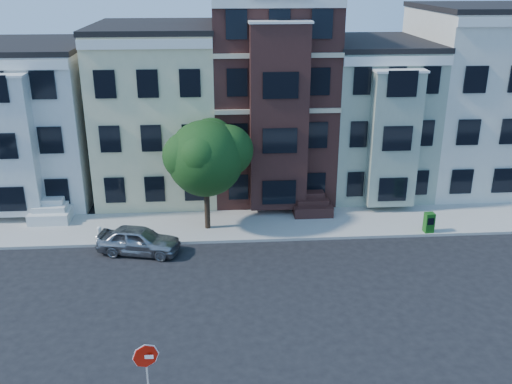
{
  "coord_description": "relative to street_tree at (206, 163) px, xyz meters",
  "views": [
    {
      "loc": [
        -3.38,
        -20.66,
        13.13
      ],
      "look_at": [
        -1.76,
        2.39,
        4.2
      ],
      "focal_mm": 40.0,
      "sensor_mm": 36.0,
      "label": 1
    }
  ],
  "objects": [
    {
      "name": "parked_car",
      "position": [
        -3.39,
        -2.47,
        -3.12
      ],
      "size": [
        4.38,
        2.53,
        1.4
      ],
      "primitive_type": "imported",
      "rotation": [
        0.0,
        0.0,
        1.35
      ],
      "color": "gray",
      "rests_on": "ground"
    },
    {
      "name": "house_brown",
      "position": [
        4.02,
        6.83,
        2.18
      ],
      "size": [
        7.0,
        9.0,
        12.0
      ],
      "primitive_type": "cube",
      "color": "#381B18",
      "rests_on": "ground"
    },
    {
      "name": "ground",
      "position": [
        4.02,
        -7.67,
        -3.82
      ],
      "size": [
        120.0,
        120.0,
        0.0
      ],
      "primitive_type": "plane",
      "color": "black"
    },
    {
      "name": "house_white",
      "position": [
        -10.98,
        6.83,
        0.68
      ],
      "size": [
        8.0,
        9.0,
        9.0
      ],
      "primitive_type": "cube",
      "color": "silver",
      "rests_on": "ground"
    },
    {
      "name": "house_cream",
      "position": [
        17.52,
        6.83,
        1.68
      ],
      "size": [
        8.0,
        9.0,
        11.0
      ],
      "primitive_type": "cube",
      "color": "silver",
      "rests_on": "ground"
    },
    {
      "name": "fire_hydrant",
      "position": [
        -5.51,
        -1.37,
        -3.33
      ],
      "size": [
        0.24,
        0.24,
        0.68
      ],
      "primitive_type": "cylinder",
      "rotation": [
        0.0,
        0.0,
        -0.01
      ],
      "color": "silver",
      "rests_on": "far_sidewalk"
    },
    {
      "name": "far_sidewalk",
      "position": [
        4.02,
        0.33,
        -3.75
      ],
      "size": [
        60.0,
        4.0,
        0.15
      ],
      "primitive_type": "cube",
      "color": "#9E9B93",
      "rests_on": "ground"
    },
    {
      "name": "street_tree",
      "position": [
        0.0,
        0.0,
        0.0
      ],
      "size": [
        7.17,
        7.17,
        7.35
      ],
      "primitive_type": null,
      "rotation": [
        0.0,
        0.0,
        -0.15
      ],
      "color": "#1C4516",
      "rests_on": "far_sidewalk"
    },
    {
      "name": "house_yellow",
      "position": [
        -2.98,
        6.83,
        1.18
      ],
      "size": [
        7.0,
        9.0,
        10.0
      ],
      "primitive_type": "cube",
      "color": "beige",
      "rests_on": "ground"
    },
    {
      "name": "stop_sign",
      "position": [
        -1.67,
        -13.97,
        -2.19
      ],
      "size": [
        0.82,
        0.17,
        2.97
      ],
      "primitive_type": null,
      "rotation": [
        0.0,
        0.0,
        -0.07
      ],
      "color": "#B00900",
      "rests_on": "near_sidewalk"
    },
    {
      "name": "newspaper_box",
      "position": [
        11.77,
        -1.37,
        -3.13
      ],
      "size": [
        0.52,
        0.47,
        1.08
      ],
      "primitive_type": "cube",
      "rotation": [
        0.0,
        0.0,
        0.08
      ],
      "color": "#1A6218",
      "rests_on": "far_sidewalk"
    },
    {
      "name": "house_green",
      "position": [
        10.52,
        6.83,
        0.68
      ],
      "size": [
        6.0,
        9.0,
        9.0
      ],
      "primitive_type": "cube",
      "color": "#92A08A",
      "rests_on": "ground"
    }
  ]
}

